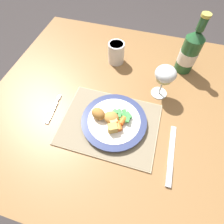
% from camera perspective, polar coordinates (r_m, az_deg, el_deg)
% --- Properties ---
extents(ground_plane, '(6.00, 6.00, 0.00)m').
position_cam_1_polar(ground_plane, '(1.38, 2.65, -14.84)').
color(ground_plane, '#383333').
extents(dining_table, '(1.12, 0.98, 0.74)m').
position_cam_1_polar(dining_table, '(0.79, 4.48, -0.53)').
color(dining_table, olive).
rests_on(dining_table, ground).
extents(placemat, '(0.35, 0.27, 0.01)m').
position_cam_1_polar(placemat, '(0.65, -0.74, -3.87)').
color(placemat, tan).
rests_on(placemat, dining_table).
extents(dinner_plate, '(0.24, 0.24, 0.02)m').
position_cam_1_polar(dinner_plate, '(0.64, 0.67, -3.00)').
color(dinner_plate, white).
rests_on(dinner_plate, placemat).
extents(breaded_croquettes, '(0.11, 0.06, 0.04)m').
position_cam_1_polar(breaded_croquettes, '(0.62, -2.45, -1.15)').
color(breaded_croquettes, '#B77F3D').
rests_on(breaded_croquettes, dinner_plate).
extents(green_beans_pile, '(0.08, 0.06, 0.02)m').
position_cam_1_polar(green_beans_pile, '(0.63, 3.33, -1.03)').
color(green_beans_pile, '#338438').
rests_on(green_beans_pile, dinner_plate).
extents(glazed_carrots, '(0.07, 0.06, 0.02)m').
position_cam_1_polar(glazed_carrots, '(0.61, 1.79, -3.68)').
color(glazed_carrots, '#CC5119').
rests_on(glazed_carrots, dinner_plate).
extents(fork, '(0.02, 0.14, 0.01)m').
position_cam_1_polar(fork, '(0.72, -18.84, 0.49)').
color(fork, silver).
rests_on(fork, dining_table).
extents(table_knife, '(0.02, 0.22, 0.01)m').
position_cam_1_polar(table_knife, '(0.63, 18.57, -14.51)').
color(table_knife, silver).
rests_on(table_knife, dining_table).
extents(wine_glass, '(0.08, 0.08, 0.14)m').
position_cam_1_polar(wine_glass, '(0.68, 16.98, 11.44)').
color(wine_glass, silver).
rests_on(wine_glass, dining_table).
extents(bottle, '(0.08, 0.08, 0.25)m').
position_cam_1_polar(bottle, '(0.84, 24.05, 17.55)').
color(bottle, '#23562D').
rests_on(bottle, dining_table).
extents(roast_potatoes, '(0.04, 0.06, 0.03)m').
position_cam_1_polar(roast_potatoes, '(0.60, 0.21, -4.67)').
color(roast_potatoes, '#E5BC66').
rests_on(roast_potatoes, dinner_plate).
extents(drinking_cup, '(0.07, 0.07, 0.10)m').
position_cam_1_polar(drinking_cup, '(0.84, 1.39, 18.85)').
color(drinking_cup, white).
rests_on(drinking_cup, dining_table).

